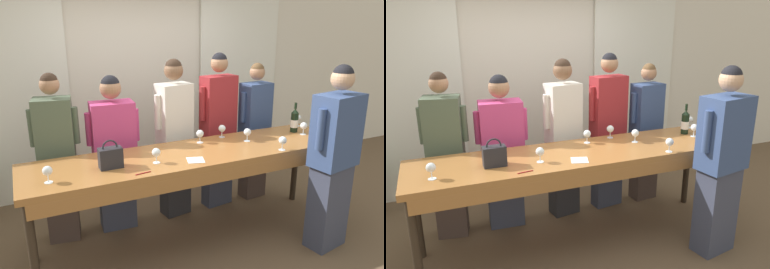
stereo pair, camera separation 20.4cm
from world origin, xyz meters
The scene contains 23 objects.
ground_plane centered at (0.00, 0.00, 0.00)m, with size 18.00×18.00×0.00m, color brown.
wall_back centered at (0.00, 1.74, 1.40)m, with size 12.00×0.06×2.80m.
curtain_panel_left centered at (-1.53, 1.68, 1.34)m, with size 1.27×0.03×2.69m.
curtain_panel_right centered at (1.53, 1.68, 1.34)m, with size 1.27×0.03×2.69m.
tasting_bar centered at (0.00, -0.02, 0.88)m, with size 3.18×0.76×0.97m.
wine_bottle centered at (1.29, 0.13, 1.09)m, with size 0.08×0.08×0.33m.
handbag centered at (-0.83, -0.06, 1.06)m, with size 0.20×0.11×0.25m.
wine_glass_front_left centered at (0.63, 0.06, 1.06)m, with size 0.08×0.08×0.14m.
wine_glass_front_mid centered at (0.46, 0.30, 1.06)m, with size 0.08×0.08×0.14m.
wine_glass_front_right centered at (0.78, -0.32, 1.06)m, with size 0.08×0.08×0.14m.
wine_glass_center_left centered at (-0.44, -0.12, 1.06)m, with size 0.08×0.08×0.14m.
wine_glass_center_mid centered at (1.50, 0.30, 1.06)m, with size 0.08×0.08×0.14m.
wine_glass_center_right centered at (0.16, 0.22, 1.06)m, with size 0.08×0.08×0.14m.
wine_glass_back_left centered at (1.32, 0.00, 1.06)m, with size 0.08×0.08×0.14m.
wine_glass_back_mid centered at (-1.34, -0.16, 1.06)m, with size 0.08×0.08×0.14m.
napkin centered at (-0.10, -0.21, 0.97)m, with size 0.19×0.19×0.00m.
pen centered at (-0.62, -0.30, 0.97)m, with size 0.14×0.03×0.01m.
guest_olive_jacket centered at (-1.20, 0.63, 0.87)m, with size 0.47×0.33×1.71m.
guest_pink_top centered at (-0.63, 0.63, 0.84)m, with size 0.55×0.30×1.66m.
guest_cream_sweater centered at (0.05, 0.63, 0.93)m, with size 0.48×0.29×1.79m.
guest_striped_shirt centered at (0.60, 0.63, 0.95)m, with size 0.52×0.25×1.83m.
guest_navy_coat centered at (1.12, 0.63, 0.87)m, with size 0.47×0.26×1.70m.
host_pouring centered at (1.14, -0.62, 0.91)m, with size 0.56×0.35×1.80m.
Camera 1 is at (-1.48, -3.04, 2.17)m, focal length 35.00 mm.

